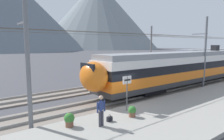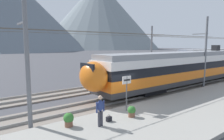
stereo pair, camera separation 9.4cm
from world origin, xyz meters
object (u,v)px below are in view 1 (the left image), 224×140
object	(u,v)px
catenary_mast_mid	(204,51)
handbag_beside_passenger	(110,119)
train_near_platform	(194,66)
catenary_mast_west	(27,58)
potted_plant_by_shelter	(132,111)
potted_plant_platform_edge	(69,119)
platform_sign	(127,86)
catenary_mast_far_side	(152,50)
passenger_walking	(101,109)

from	to	relation	value
catenary_mast_mid	handbag_beside_passenger	world-z (taller)	catenary_mast_mid
train_near_platform	catenary_mast_west	distance (m)	18.64
potted_plant_by_shelter	potted_plant_platform_edge	bearing A→B (deg)	165.42
catenary_mast_mid	potted_plant_platform_edge	size ratio (longest dim) A/B	59.13
catenary_mast_mid	potted_plant_by_shelter	distance (m)	13.46
platform_sign	handbag_beside_passenger	bearing A→B (deg)	-158.39
catenary_mast_far_side	passenger_walking	distance (m)	19.44
catenary_mast_west	potted_plant_by_shelter	distance (m)	6.66
catenary_mast_far_side	potted_plant_by_shelter	world-z (taller)	catenary_mast_far_side
catenary_mast_far_side	handbag_beside_passenger	distance (m)	18.78
catenary_mast_mid	train_near_platform	bearing A→B (deg)	70.15
catenary_mast_mid	catenary_mast_far_side	size ratio (longest dim) A/B	1.00
potted_plant_platform_edge	handbag_beside_passenger	bearing A→B (deg)	-18.43
train_near_platform	catenary_mast_mid	bearing A→B (deg)	-109.85
catenary_mast_mid	potted_plant_platform_edge	world-z (taller)	catenary_mast_mid
handbag_beside_passenger	potted_plant_by_shelter	size ratio (longest dim) A/B	0.60
platform_sign	potted_plant_platform_edge	bearing A→B (deg)	-178.69
catenary_mast_west	catenary_mast_mid	size ratio (longest dim) A/B	1.00
passenger_walking	potted_plant_by_shelter	xyz separation A→B (m)	(2.31, 0.04, -0.58)
catenary_mast_mid	platform_sign	bearing A→B (deg)	-173.09
catenary_mast_west	platform_sign	distance (m)	6.24
potted_plant_by_shelter	catenary_mast_west	bearing A→B (deg)	154.10
potted_plant_platform_edge	potted_plant_by_shelter	distance (m)	3.79
platform_sign	potted_plant_by_shelter	size ratio (longest dim) A/B	3.43
passenger_walking	potted_plant_by_shelter	size ratio (longest dim) A/B	2.51
platform_sign	potted_plant_platform_edge	xyz separation A→B (m)	(-4.18, -0.10, -1.28)
handbag_beside_passenger	platform_sign	bearing A→B (deg)	21.61
catenary_mast_far_side	handbag_beside_passenger	bearing A→B (deg)	-145.74
train_near_platform	catenary_mast_far_side	distance (m)	6.96
potted_plant_by_shelter	catenary_mast_mid	bearing A→B (deg)	11.21
handbag_beside_passenger	train_near_platform	bearing A→B (deg)	13.78
potted_plant_platform_edge	potted_plant_by_shelter	world-z (taller)	potted_plant_platform_edge
catenary_mast_west	potted_plant_platform_edge	size ratio (longest dim) A/B	59.13
platform_sign	catenary_mast_west	bearing A→B (deg)	165.45
catenary_mast_west	potted_plant_platform_edge	bearing A→B (deg)	-45.44
catenary_mast_far_side	train_near_platform	bearing A→B (deg)	-93.76
potted_plant_platform_edge	potted_plant_by_shelter	size ratio (longest dim) A/B	1.11
train_near_platform	potted_plant_platform_edge	distance (m)	17.28
catenary_mast_west	potted_plant_platform_edge	distance (m)	3.90
catenary_mast_far_side	potted_plant_by_shelter	size ratio (longest dim) A/B	65.89
passenger_walking	catenary_mast_far_side	bearing A→B (deg)	33.67
platform_sign	handbag_beside_passenger	size ratio (longest dim) A/B	5.71
catenary_mast_west	potted_plant_by_shelter	xyz separation A→B (m)	(5.23, -2.54, -3.25)
catenary_mast_west	platform_sign	bearing A→B (deg)	-14.55
train_near_platform	handbag_beside_passenger	xyz separation A→B (m)	(-14.82, -3.63, -1.80)
potted_plant_platform_edge	train_near_platform	bearing A→B (deg)	9.77
platform_sign	handbag_beside_passenger	world-z (taller)	platform_sign
catenary_mast_far_side	handbag_beside_passenger	xyz separation A→B (m)	(-15.26, -10.40, -3.39)
platform_sign	catenary_mast_far_side	bearing A→B (deg)	35.95
catenary_mast_mid	catenary_mast_west	bearing A→B (deg)	180.00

